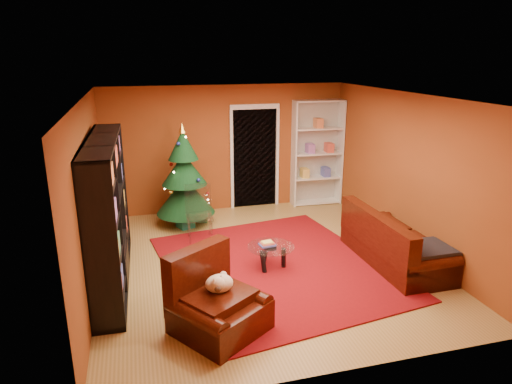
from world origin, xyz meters
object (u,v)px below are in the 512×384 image
object	(u,v)px
gift_box_green	(202,214)
white_bookshelf	(317,153)
gift_box_teal	(185,221)
coffee_table	(271,257)
media_unit	(108,213)
acrylic_chair	(199,217)
gift_box_red	(177,210)
armchair	(220,301)
dog	(219,283)
sofa	(396,237)
rug	(275,266)
christmas_tree	(184,177)

from	to	relation	value
gift_box_green	white_bookshelf	distance (m)	2.83
gift_box_teal	coffee_table	xyz separation A→B (m)	(1.08, -2.08, 0.05)
media_unit	acrylic_chair	size ratio (longest dim) A/B	3.04
gift_box_red	armchair	distance (m)	4.26
dog	sofa	size ratio (longest dim) A/B	0.20
rug	media_unit	xyz separation A→B (m)	(-2.41, 0.18, 1.04)
armchair	coffee_table	bearing A→B (deg)	19.26
white_bookshelf	sofa	bearing A→B (deg)	-86.20
rug	acrylic_chair	world-z (taller)	acrylic_chair
christmas_tree	gift_box_green	bearing A→B (deg)	23.23
gift_box_green	dog	distance (m)	3.79
media_unit	gift_box_teal	size ratio (longest dim) A/B	10.09
gift_box_green	rug	bearing A→B (deg)	-71.34
gift_box_red	armchair	xyz separation A→B (m)	(0.09, -4.25, 0.28)
rug	christmas_tree	world-z (taller)	christmas_tree
gift_box_teal	dog	world-z (taller)	dog
gift_box_red	gift_box_teal	bearing A→B (deg)	-83.53
coffee_table	acrylic_chair	bearing A→B (deg)	123.49
armchair	media_unit	bearing A→B (deg)	93.35
gift_box_teal	white_bookshelf	xyz separation A→B (m)	(2.97, 0.74, 0.99)
dog	sofa	distance (m)	3.20
gift_box_teal	acrylic_chair	size ratio (longest dim) A/B	0.30
gift_box_red	white_bookshelf	bearing A→B (deg)	0.25
gift_box_green	acrylic_chair	distance (m)	1.08
white_bookshelf	media_unit	bearing A→B (deg)	-145.65
coffee_table	gift_box_red	bearing A→B (deg)	112.45
sofa	white_bookshelf	bearing A→B (deg)	0.74
rug	gift_box_green	xyz separation A→B (m)	(-0.79, 2.35, 0.12)
christmas_tree	acrylic_chair	xyz separation A→B (m)	(0.14, -0.88, -0.51)
rug	media_unit	distance (m)	2.63
white_bookshelf	sofa	distance (m)	3.22
gift_box_teal	armchair	bearing A→B (deg)	-89.87
sofa	media_unit	bearing A→B (deg)	82.50
dog	acrylic_chair	bearing A→B (deg)	52.46
gift_box_red	armchair	world-z (taller)	armchair
media_unit	gift_box_green	xyz separation A→B (m)	(1.62, 2.17, -0.92)
coffee_table	dog	bearing A→B (deg)	-127.48
white_bookshelf	dog	xyz separation A→B (m)	(-2.95, -4.20, -0.53)
christmas_tree	armchair	world-z (taller)	christmas_tree
coffee_table	gift_box_green	bearing A→B (deg)	106.84
gift_box_teal	sofa	distance (m)	3.88
rug	dog	xyz separation A→B (m)	(-1.13, -1.40, 0.59)
gift_box_green	coffee_table	distance (m)	2.48
armchair	dog	world-z (taller)	armchair
media_unit	gift_box_red	size ratio (longest dim) A/B	11.25
christmas_tree	media_unit	bearing A→B (deg)	-122.48
sofa	gift_box_teal	bearing A→B (deg)	51.09
christmas_tree	dog	size ratio (longest dim) A/B	4.98
christmas_tree	dog	world-z (taller)	christmas_tree
rug	christmas_tree	distance (m)	2.66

